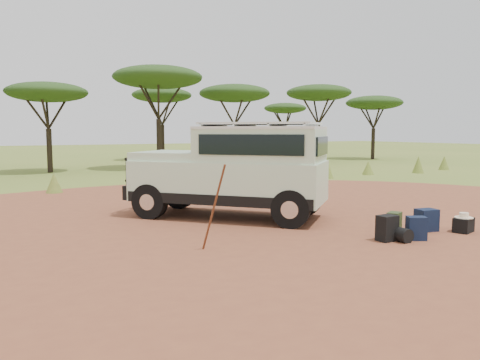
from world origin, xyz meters
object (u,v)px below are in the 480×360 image
backpack_black (387,228)px  backpack_olive (394,223)px  hard_case (463,225)px  safari_vehicle (235,172)px  duffel_navy (426,220)px  walking_staff (214,208)px  backpack_navy (416,228)px

backpack_black → backpack_olive: backpack_black is taller
backpack_olive → backpack_black: bearing=-173.4°
backpack_olive → hard_case: backpack_olive is taller
backpack_black → safari_vehicle: bearing=108.4°
safari_vehicle → duffel_navy: bearing=-2.7°
backpack_black → backpack_olive: 0.80m
hard_case → walking_staff: bearing=151.3°
backpack_navy → backpack_olive: bearing=113.1°
backpack_black → backpack_olive: size_ratio=1.13×
backpack_olive → backpack_navy: bearing=-123.3°
hard_case → safari_vehicle: bearing=115.2°
walking_staff → hard_case: (5.50, -1.22, -0.65)m
safari_vehicle → backpack_black: bearing=-21.5°
backpack_navy → backpack_olive: 0.66m
hard_case → backpack_olive: bearing=138.9°
walking_staff → backpack_navy: (4.00, -1.22, -0.57)m
duffel_navy → hard_case: size_ratio=1.08×
backpack_olive → hard_case: (1.42, -0.66, -0.07)m
backpack_black → hard_case: 2.11m
safari_vehicle → backpack_navy: size_ratio=10.22×
backpack_olive → duffel_navy: size_ratio=0.94×
backpack_olive → hard_case: bearing=-51.0°
safari_vehicle → backpack_olive: (2.11, -3.35, -0.94)m
backpack_olive → safari_vehicle: bearing=96.2°
walking_staff → backpack_olive: bearing=-36.2°
safari_vehicle → hard_case: 5.45m
backpack_black → hard_case: size_ratio=1.15×
safari_vehicle → backpack_olive: size_ratio=10.60×
duffel_navy → walking_staff: bearing=-178.4°
walking_staff → duffel_navy: size_ratio=3.41×
backpack_black → duffel_navy: backpack_black is taller
safari_vehicle → hard_case: bearing=-1.0°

